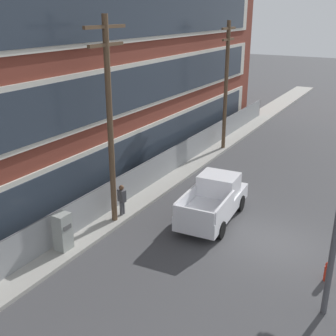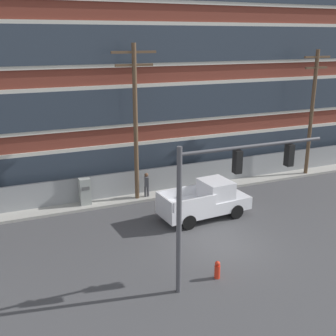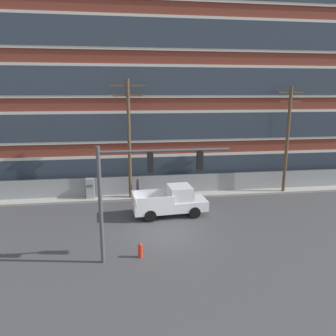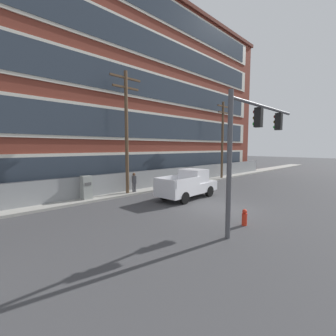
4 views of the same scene
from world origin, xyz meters
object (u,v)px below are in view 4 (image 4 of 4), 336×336
(pickup_truck_white, at_px, (189,185))
(fire_hydrant, at_px, (244,217))
(utility_pole_midblock, at_px, (222,137))
(traffic_signal_mast, at_px, (253,135))
(electrical_cabinet, at_px, (87,189))
(pedestrian_near_cabinet, at_px, (134,182))
(utility_pole_near_corner, at_px, (126,128))

(pickup_truck_white, relative_size, fire_hydrant, 6.70)
(pickup_truck_white, bearing_deg, fire_hydrant, -113.77)
(pickup_truck_white, relative_size, utility_pole_midblock, 0.59)
(traffic_signal_mast, xyz_separation_m, fire_hydrant, (-0.02, 0.25, -3.88))
(pickup_truck_white, distance_m, fire_hydrant, 6.24)
(electrical_cabinet, relative_size, pedestrian_near_cabinet, 1.04)
(utility_pole_near_corner, height_order, pedestrian_near_cabinet, utility_pole_near_corner)
(electrical_cabinet, distance_m, pedestrian_near_cabinet, 3.77)
(utility_pole_near_corner, xyz_separation_m, electrical_cabinet, (-3.14, 0.27, -4.28))
(utility_pole_near_corner, bearing_deg, fire_hydrant, -88.80)
(pickup_truck_white, bearing_deg, pedestrian_near_cabinet, 118.13)
(pickup_truck_white, xyz_separation_m, pedestrian_near_cabinet, (-2.08, 3.89, 0.01))
(utility_pole_midblock, xyz_separation_m, pedestrian_near_cabinet, (-12.27, 0.12, -3.85))
(electrical_cabinet, height_order, fire_hydrant, electrical_cabinet)
(electrical_cabinet, xyz_separation_m, fire_hydrant, (3.34, -9.85, -0.49))
(pedestrian_near_cabinet, bearing_deg, pickup_truck_white, -61.87)
(pickup_truck_white, height_order, electrical_cabinet, pickup_truck_white)
(utility_pole_midblock, distance_m, pedestrian_near_cabinet, 12.86)
(traffic_signal_mast, relative_size, utility_pole_near_corner, 0.69)
(utility_pole_midblock, height_order, electrical_cabinet, utility_pole_midblock)
(electrical_cabinet, bearing_deg, pickup_truck_white, -35.47)
(pedestrian_near_cabinet, distance_m, fire_hydrant, 9.60)
(traffic_signal_mast, bearing_deg, fire_hydrant, 94.05)
(utility_pole_near_corner, relative_size, utility_pole_midblock, 1.06)
(pickup_truck_white, distance_m, utility_pole_midblock, 11.53)
(pickup_truck_white, xyz_separation_m, utility_pole_near_corner, (-2.70, 3.89, 4.20))
(pedestrian_near_cabinet, bearing_deg, utility_pole_midblock, -0.56)
(pedestrian_near_cabinet, bearing_deg, traffic_signal_mast, -92.37)
(traffic_signal_mast, relative_size, pedestrian_near_cabinet, 3.81)
(utility_pole_midblock, xyz_separation_m, electrical_cabinet, (-16.03, 0.39, -3.95))
(fire_hydrant, bearing_deg, traffic_signal_mast, -85.95)
(electrical_cabinet, xyz_separation_m, pedestrian_near_cabinet, (3.76, -0.27, 0.10))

